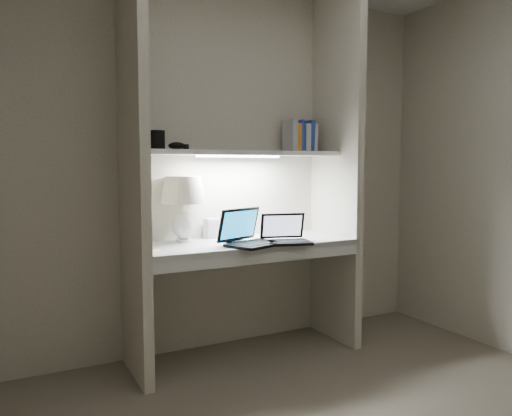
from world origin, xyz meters
TOP-DOWN VIEW (x-y plane):
  - back_wall at (0.00, 1.50)m, footprint 3.20×0.01m
  - alcove_panel_left at (-0.73, 1.23)m, footprint 0.06×0.55m
  - alcove_panel_right at (0.73, 1.23)m, footprint 0.06×0.55m
  - desk at (0.00, 1.23)m, footprint 1.40×0.55m
  - desk_apron at (0.00, 0.96)m, footprint 1.46×0.03m
  - shelf at (0.00, 1.32)m, footprint 1.40×0.36m
  - strip_light at (0.00, 1.32)m, footprint 0.60×0.04m
  - table_lamp at (-0.37, 1.39)m, footprint 0.29×0.29m
  - laptop_main at (-0.05, 1.08)m, footprint 0.42×0.39m
  - laptop_netbook at (0.20, 1.04)m, footprint 0.35×0.32m
  - speaker at (-0.15, 1.45)m, footprint 0.10×0.08m
  - mouse at (-0.11, 1.23)m, footprint 0.12×0.10m
  - cable_coil at (-0.04, 1.22)m, footprint 0.10×0.10m
  - sticky_note at (-0.64, 1.13)m, footprint 0.09×0.09m
  - book_row at (0.51, 1.37)m, footprint 0.21×0.15m
  - shelf_box at (-0.53, 1.39)m, footprint 0.08×0.07m
  - shelf_gadget at (-0.43, 1.32)m, footprint 0.13×0.10m

SIDE VIEW (x-z plane):
  - desk_apron at x=0.00m, z-range 0.67..0.77m
  - desk at x=0.00m, z-range 0.73..0.77m
  - sticky_note at x=-0.64m, z-range 0.77..0.77m
  - cable_coil at x=-0.04m, z-range 0.77..0.78m
  - mouse at x=-0.11m, z-range 0.77..0.81m
  - laptop_netbook at x=0.20m, z-range 0.72..0.91m
  - laptop_main at x=-0.05m, z-range 0.71..0.94m
  - speaker at x=-0.15m, z-range 0.77..0.90m
  - table_lamp at x=-0.37m, z-range 0.84..1.27m
  - back_wall at x=0.00m, z-range 0.00..2.50m
  - alcove_panel_left at x=-0.73m, z-range 0.00..2.50m
  - alcove_panel_right at x=0.73m, z-range 0.00..2.50m
  - strip_light at x=0.00m, z-range 1.32..1.34m
  - shelf at x=0.00m, z-range 1.34..1.36m
  - shelf_gadget at x=-0.43m, z-range 1.37..1.41m
  - shelf_box at x=-0.53m, z-range 1.36..1.49m
  - book_row at x=0.51m, z-range 1.36..1.58m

